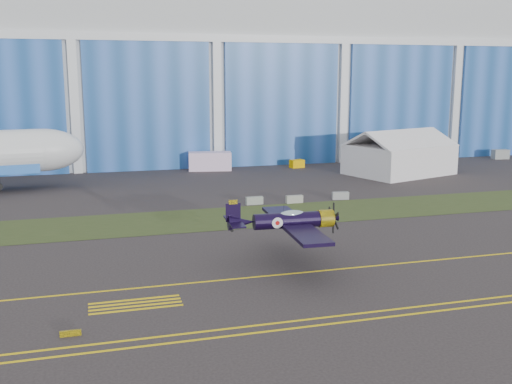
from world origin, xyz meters
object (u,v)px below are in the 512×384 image
object	(u,v)px
warbird	(287,220)
shipping_container	(210,161)
tent	(400,152)
tug	(297,164)

from	to	relation	value
warbird	shipping_container	distance (m)	49.21
warbird	shipping_container	xyz separation A→B (m)	(3.78, 49.02, -2.10)
tent	tug	bearing A→B (deg)	122.48
warbird	tug	xyz separation A→B (m)	(18.00, 47.89, -2.91)
warbird	tent	bearing A→B (deg)	53.64
shipping_container	tug	distance (m)	14.30
warbird	tug	size ratio (longest dim) A/B	5.84
shipping_container	tug	size ratio (longest dim) A/B	3.04
shipping_container	tent	bearing A→B (deg)	-13.48
tug	warbird	bearing A→B (deg)	-121.49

